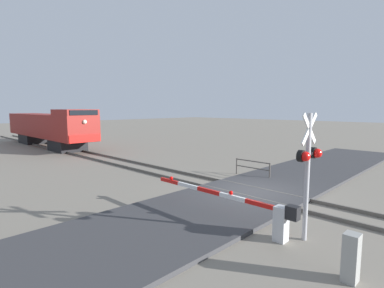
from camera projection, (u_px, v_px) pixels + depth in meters
The scene contains 9 objects.
ground_plane at pixel (252, 194), 13.67m from camera, with size 160.00×160.00×0.00m, color gray.
rail_track_left at pixel (243, 196), 13.15m from camera, with size 0.08×80.00×0.15m, color #59544C.
rail_track_right at pixel (260, 189), 14.17m from camera, with size 0.08×80.00×0.15m, color #59544C.
road_surface at pixel (252, 193), 13.66m from camera, with size 36.00×4.87×0.15m, color #38383A.
locomotive at pixel (49, 127), 30.11m from camera, with size 2.88×16.18×3.82m.
crossing_signal at pixel (308, 163), 8.64m from camera, with size 1.18×0.33×3.83m.
crossing_gate at pixel (257, 211), 9.34m from camera, with size 0.36×6.02×1.18m.
utility_cabinet at pixel (351, 258), 6.73m from camera, with size 0.36×0.32×1.14m, color #999993.
guard_railing at pixel (253, 166), 17.03m from camera, with size 0.08×2.29×0.95m.
Camera 1 is at (-11.44, -7.31, 3.95)m, focal length 27.77 mm.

